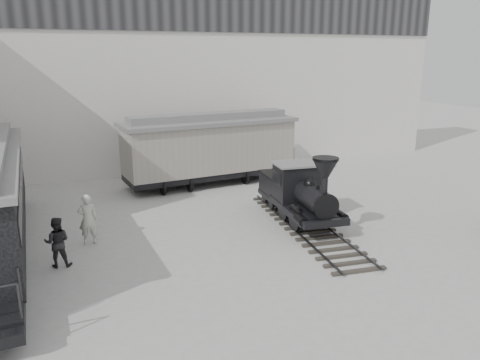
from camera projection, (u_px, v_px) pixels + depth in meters
name	position (u px, v px, depth m)	size (l,w,h in m)	color
ground	(296.00, 263.00, 15.62)	(90.00, 90.00, 0.00)	#9E9E9B
north_wall	(180.00, 76.00, 27.68)	(34.00, 2.51, 11.00)	silver
locomotive	(301.00, 196.00, 19.14)	(2.75, 8.91, 3.10)	#312B24
boxcar	(210.00, 147.00, 24.88)	(9.56, 3.87, 3.81)	black
visitor_a	(88.00, 219.00, 17.01)	(0.69, 0.45, 1.89)	beige
visitor_b	(57.00, 242.00, 15.17)	(0.82, 0.64, 1.69)	#252527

